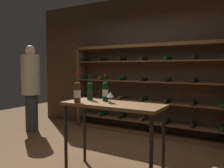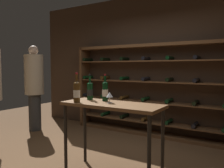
{
  "view_description": "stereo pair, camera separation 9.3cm",
  "coord_description": "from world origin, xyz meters",
  "px_view_note": "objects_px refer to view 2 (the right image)",
  "views": [
    {
      "loc": [
        1.82,
        -2.62,
        1.39
      ],
      "look_at": [
        0.18,
        0.16,
        1.16
      ],
      "focal_mm": 37.37,
      "sensor_mm": 36.0,
      "label": 1
    },
    {
      "loc": [
        1.89,
        -2.57,
        1.39
      ],
      "look_at": [
        0.18,
        0.16,
        1.16
      ],
      "focal_mm": 37.37,
      "sensor_mm": 36.0,
      "label": 2
    }
  ],
  "objects_px": {
    "wine_bottle_red_label": "(105,91)",
    "wine_bottle_gold_foil": "(77,92)",
    "tasting_table": "(112,113)",
    "wine_rack": "(146,90)",
    "wine_glass_stemmed_center": "(110,95)",
    "wine_bottle_black_capsule": "(90,91)",
    "person_bystander_dark_jacket": "(34,84)"
  },
  "relations": [
    {
      "from": "wine_bottle_red_label",
      "to": "wine_bottle_black_capsule",
      "type": "distance_m",
      "value": 0.24
    },
    {
      "from": "wine_rack",
      "to": "wine_bottle_gold_foil",
      "type": "xyz_separation_m",
      "value": [
        0.0,
        -2.15,
        0.16
      ]
    },
    {
      "from": "wine_rack",
      "to": "person_bystander_dark_jacket",
      "type": "relative_size",
      "value": 1.75
    },
    {
      "from": "person_bystander_dark_jacket",
      "to": "wine_bottle_gold_foil",
      "type": "xyz_separation_m",
      "value": [
        2.2,
        -1.14,
        0.05
      ]
    },
    {
      "from": "wine_bottle_black_capsule",
      "to": "wine_bottle_gold_foil",
      "type": "relative_size",
      "value": 0.93
    },
    {
      "from": "person_bystander_dark_jacket",
      "to": "wine_bottle_black_capsule",
      "type": "distance_m",
      "value": 2.36
    },
    {
      "from": "wine_bottle_black_capsule",
      "to": "wine_bottle_gold_foil",
      "type": "xyz_separation_m",
      "value": [
        0.0,
        -0.28,
        0.01
      ]
    },
    {
      "from": "wine_bottle_red_label",
      "to": "wine_bottle_gold_foil",
      "type": "height_order",
      "value": "wine_bottle_gold_foil"
    },
    {
      "from": "wine_bottle_gold_foil",
      "to": "wine_glass_stemmed_center",
      "type": "height_order",
      "value": "wine_bottle_gold_foil"
    },
    {
      "from": "wine_rack",
      "to": "tasting_table",
      "type": "relative_size",
      "value": 2.52
    },
    {
      "from": "person_bystander_dark_jacket",
      "to": "wine_bottle_gold_foil",
      "type": "height_order",
      "value": "person_bystander_dark_jacket"
    },
    {
      "from": "wine_rack",
      "to": "wine_bottle_black_capsule",
      "type": "bearing_deg",
      "value": -90.09
    },
    {
      "from": "person_bystander_dark_jacket",
      "to": "wine_bottle_black_capsule",
      "type": "relative_size",
      "value": 5.25
    },
    {
      "from": "person_bystander_dark_jacket",
      "to": "wine_rack",
      "type": "bearing_deg",
      "value": -67.96
    },
    {
      "from": "tasting_table",
      "to": "person_bystander_dark_jacket",
      "type": "distance_m",
      "value": 2.79
    },
    {
      "from": "wine_rack",
      "to": "tasting_table",
      "type": "height_order",
      "value": "wine_rack"
    },
    {
      "from": "wine_bottle_black_capsule",
      "to": "person_bystander_dark_jacket",
      "type": "bearing_deg",
      "value": 158.59
    },
    {
      "from": "tasting_table",
      "to": "wine_glass_stemmed_center",
      "type": "relative_size",
      "value": 9.11
    },
    {
      "from": "person_bystander_dark_jacket",
      "to": "wine_glass_stemmed_center",
      "type": "height_order",
      "value": "person_bystander_dark_jacket"
    },
    {
      "from": "wine_bottle_red_label",
      "to": "wine_bottle_gold_foil",
      "type": "relative_size",
      "value": 0.94
    },
    {
      "from": "wine_rack",
      "to": "wine_glass_stemmed_center",
      "type": "xyz_separation_m",
      "value": [
        0.39,
        -1.97,
        0.12
      ]
    },
    {
      "from": "wine_bottle_black_capsule",
      "to": "wine_bottle_red_label",
      "type": "bearing_deg",
      "value": 4.39
    },
    {
      "from": "wine_bottle_red_label",
      "to": "wine_bottle_gold_foil",
      "type": "distance_m",
      "value": 0.38
    },
    {
      "from": "tasting_table",
      "to": "person_bystander_dark_jacket",
      "type": "bearing_deg",
      "value": 159.82
    },
    {
      "from": "tasting_table",
      "to": "wine_bottle_black_capsule",
      "type": "bearing_deg",
      "value": 166.62
    },
    {
      "from": "wine_glass_stemmed_center",
      "to": "wine_rack",
      "type": "bearing_deg",
      "value": 101.11
    },
    {
      "from": "wine_rack",
      "to": "wine_bottle_gold_foil",
      "type": "distance_m",
      "value": 2.15
    },
    {
      "from": "wine_bottle_gold_foil",
      "to": "tasting_table",
      "type": "bearing_deg",
      "value": 23.55
    },
    {
      "from": "person_bystander_dark_jacket",
      "to": "wine_bottle_red_label",
      "type": "distance_m",
      "value": 2.57
    },
    {
      "from": "wine_bottle_red_label",
      "to": "wine_glass_stemmed_center",
      "type": "xyz_separation_m",
      "value": [
        0.15,
        -0.13,
        -0.03
      ]
    },
    {
      "from": "wine_bottle_black_capsule",
      "to": "wine_glass_stemmed_center",
      "type": "relative_size",
      "value": 2.5
    },
    {
      "from": "tasting_table",
      "to": "wine_bottle_gold_foil",
      "type": "height_order",
      "value": "wine_bottle_gold_foil"
    }
  ]
}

